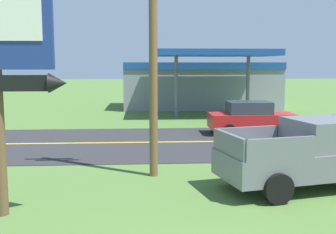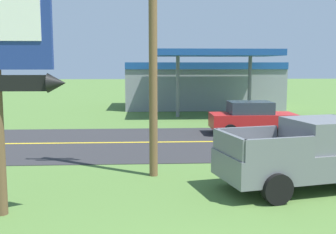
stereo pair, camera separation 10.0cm
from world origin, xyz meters
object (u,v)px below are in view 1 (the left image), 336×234
(gas_station, at_px, (200,83))
(pickup_grey_parked_on_lawn, at_px, (312,154))
(car_red_near_lane, at_px, (251,118))
(utility_pole, at_px, (153,13))

(gas_station, xyz_separation_m, pickup_grey_parked_on_lawn, (0.14, -21.63, -0.98))
(car_red_near_lane, bearing_deg, gas_station, 93.50)
(gas_station, distance_m, pickup_grey_parked_on_lawn, 21.66)
(pickup_grey_parked_on_lawn, relative_size, car_red_near_lane, 1.31)
(gas_station, relative_size, pickup_grey_parked_on_lawn, 2.18)
(gas_station, xyz_separation_m, car_red_near_lane, (0.77, -12.62, -1.11))
(utility_pole, height_order, pickup_grey_parked_on_lawn, utility_pole)
(utility_pole, xyz_separation_m, pickup_grey_parked_on_lawn, (4.45, -1.53, -4.05))
(utility_pole, bearing_deg, car_red_near_lane, 55.84)
(gas_station, bearing_deg, utility_pole, -102.09)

